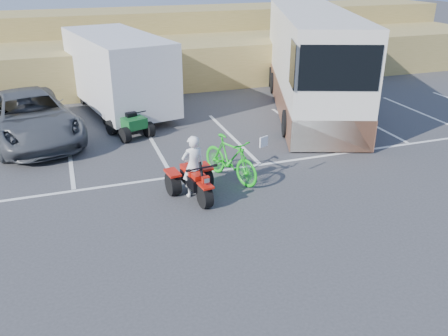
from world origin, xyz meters
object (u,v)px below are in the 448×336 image
object	(u,v)px
red_trike_atv	(196,198)
rider	(193,166)
green_dirt_bike	(230,159)
cargo_trailer	(118,70)
quad_atv_blue	(54,150)
grey_pickup	(29,117)
quad_atv_green	(131,135)
rv_motorhome	(311,67)

from	to	relation	value
red_trike_atv	rider	world-z (taller)	rider
green_dirt_bike	cargo_trailer	world-z (taller)	cargo_trailer
quad_atv_blue	green_dirt_bike	bearing A→B (deg)	-19.03
rider	grey_pickup	world-z (taller)	rider
quad_atv_blue	quad_atv_green	distance (m)	2.64
quad_atv_blue	quad_atv_green	world-z (taller)	quad_atv_green
green_dirt_bike	quad_atv_green	bearing A→B (deg)	92.19
rider	cargo_trailer	distance (m)	8.43
rider	quad_atv_blue	size ratio (longest dim) A/B	1.14
rider	green_dirt_bike	bearing A→B (deg)	-160.91
rider	rv_motorhome	size ratio (longest dim) A/B	0.15
grey_pickup	quad_atv_green	size ratio (longest dim) A/B	3.78
red_trike_atv	rider	size ratio (longest dim) A/B	0.97
rv_motorhome	quad_atv_green	distance (m)	7.82
quad_atv_green	green_dirt_bike	bearing A→B (deg)	-84.58
rider	green_dirt_bike	size ratio (longest dim) A/B	0.79
grey_pickup	red_trike_atv	bearing A→B (deg)	-68.84
green_dirt_bike	grey_pickup	distance (m)	7.48
red_trike_atv	quad_atv_green	xyz separation A→B (m)	(-0.89, 5.27, 0.00)
cargo_trailer	rv_motorhome	bearing A→B (deg)	-27.10
red_trike_atv	green_dirt_bike	size ratio (longest dim) A/B	0.77
rv_motorhome	quad_atv_green	size ratio (longest dim) A/B	7.10
cargo_trailer	quad_atv_blue	distance (m)	4.96
red_trike_atv	grey_pickup	xyz separation A→B (m)	(-4.11, 6.02, 0.80)
rv_motorhome	quad_atv_blue	bearing A→B (deg)	-150.08
red_trike_atv	rv_motorhome	world-z (taller)	rv_motorhome
green_dirt_bike	cargo_trailer	bearing A→B (deg)	81.58
green_dirt_bike	cargo_trailer	distance (m)	8.05
rider	quad_atv_blue	distance (m)	5.73
grey_pickup	quad_atv_blue	distance (m)	1.71
red_trike_atv	rider	xyz separation A→B (m)	(-0.02, 0.15, 0.83)
red_trike_atv	rider	bearing A→B (deg)	90.00
grey_pickup	quad_atv_green	distance (m)	3.40
red_trike_atv	cargo_trailer	world-z (taller)	cargo_trailer
rider	quad_atv_blue	world-z (taller)	rider
red_trike_atv	quad_atv_blue	size ratio (longest dim) A/B	1.10
green_dirt_bike	quad_atv_blue	world-z (taller)	green_dirt_bike
red_trike_atv	green_dirt_bike	world-z (taller)	green_dirt_bike
rv_motorhome	green_dirt_bike	bearing A→B (deg)	-113.98
red_trike_atv	cargo_trailer	distance (m)	8.69
quad_atv_green	rv_motorhome	bearing A→B (deg)	-10.84
grey_pickup	green_dirt_bike	bearing A→B (deg)	-57.80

